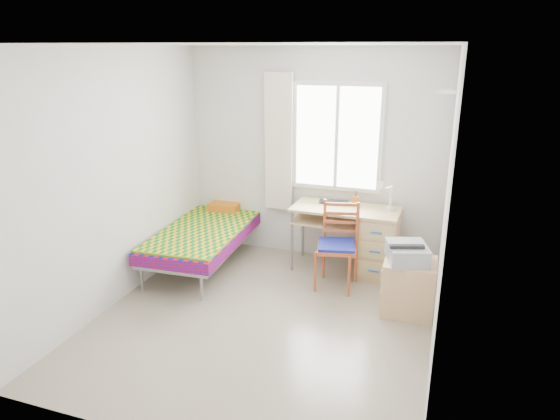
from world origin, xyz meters
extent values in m
plane|color=#BCAD93|center=(0.00, 0.00, 0.00)|extent=(3.50, 3.50, 0.00)
plane|color=white|center=(0.00, 0.00, 2.60)|extent=(3.50, 3.50, 0.00)
plane|color=silver|center=(0.00, 1.75, 1.30)|extent=(3.20, 0.00, 3.20)
plane|color=silver|center=(-1.60, 0.00, 1.30)|extent=(0.00, 3.50, 3.50)
plane|color=silver|center=(1.60, 0.00, 1.30)|extent=(0.00, 3.50, 3.50)
cube|color=white|center=(0.30, 1.73, 1.55)|extent=(1.10, 0.04, 1.30)
cube|color=white|center=(0.30, 1.72, 1.55)|extent=(1.00, 0.02, 1.20)
cube|color=white|center=(0.30, 1.72, 1.55)|extent=(0.04, 0.02, 1.20)
cube|color=beige|center=(-0.42, 1.68, 1.45)|extent=(0.35, 0.05, 1.70)
cube|color=white|center=(1.49, 1.40, 2.15)|extent=(0.20, 0.32, 0.03)
cube|color=gray|center=(-1.13, 1.01, 0.33)|extent=(0.97, 1.99, 0.06)
cube|color=red|center=(-1.13, 1.01, 0.41)|extent=(1.01, 2.01, 0.14)
cube|color=gold|center=(-1.13, 0.99, 0.49)|extent=(0.99, 1.89, 0.03)
cube|color=#D3BD6E|center=(-1.13, 1.96, 0.59)|extent=(0.94, 0.10, 0.54)
cube|color=orange|center=(-1.18, 1.69, 0.55)|extent=(0.41, 0.35, 0.10)
cylinder|color=gray|center=(-1.50, 0.14, 0.16)|extent=(0.04, 0.04, 0.31)
cylinder|color=gray|center=(-0.76, 1.89, 0.16)|extent=(0.04, 0.04, 0.31)
cube|color=#D3BD6E|center=(0.50, 1.41, 0.77)|extent=(1.26, 0.60, 0.03)
cube|color=tan|center=(0.91, 1.41, 0.38)|extent=(0.45, 0.56, 0.75)
cube|color=tan|center=(0.28, 1.41, 0.60)|extent=(0.77, 0.55, 0.02)
cylinder|color=gray|center=(-0.08, 1.18, 0.38)|extent=(0.03, 0.03, 0.75)
cylinder|color=gray|center=(-0.08, 1.65, 0.38)|extent=(0.03, 0.03, 0.75)
cube|color=#A84420|center=(0.51, 0.92, 0.47)|extent=(0.50, 0.50, 0.04)
cube|color=navy|center=(0.51, 0.92, 0.50)|extent=(0.47, 0.47, 0.04)
cube|color=#A84420|center=(0.51, 1.11, 0.76)|extent=(0.37, 0.11, 0.42)
cylinder|color=#A84420|center=(0.33, 0.73, 0.23)|extent=(0.03, 0.03, 0.47)
cylinder|color=#A84420|center=(0.70, 1.11, 0.48)|extent=(0.04, 0.04, 0.96)
cube|color=tan|center=(1.33, 0.60, 0.28)|extent=(0.52, 0.47, 0.56)
cube|color=#D3BD6E|center=(1.07, 0.60, 0.41)|extent=(0.02, 0.42, 0.20)
cube|color=#D3BD6E|center=(1.07, 0.60, 0.17)|extent=(0.02, 0.42, 0.20)
cube|color=#AFB2B7|center=(1.29, 0.59, 0.65)|extent=(0.48, 0.52, 0.18)
cube|color=black|center=(1.29, 0.59, 0.74)|extent=(0.38, 0.42, 0.02)
imported|color=black|center=(0.33, 1.50, 0.80)|extent=(0.37, 0.26, 0.03)
cylinder|color=orange|center=(0.58, 1.59, 0.83)|extent=(0.10, 0.10, 0.10)
cylinder|color=white|center=(1.01, 1.50, 0.80)|extent=(0.10, 0.10, 0.03)
cylinder|color=white|center=(1.01, 1.50, 0.94)|extent=(0.02, 0.12, 0.26)
cylinder|color=white|center=(0.99, 1.42, 1.07)|extent=(0.13, 0.23, 0.11)
cone|color=white|center=(0.91, 1.32, 1.10)|extent=(0.14, 0.15, 0.12)
imported|color=gray|center=(0.26, 1.40, 0.59)|extent=(0.24, 0.27, 0.02)
camera|label=1|loc=(1.56, -4.11, 2.58)|focal=32.00mm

